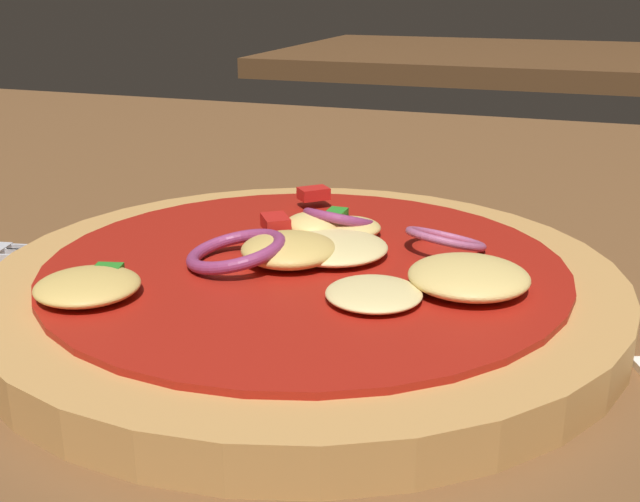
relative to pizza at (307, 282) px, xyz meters
The scene contains 3 objects.
dining_table 0.04m from the pizza, 34.24° to the left, with size 1.47×1.07×0.04m.
pizza is the anchor object (origin of this frame).
background_table 1.37m from the pizza, 94.31° to the left, with size 0.85×0.66×0.04m.
Camera 1 is at (0.10, -0.32, 0.18)m, focal length 43.66 mm.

